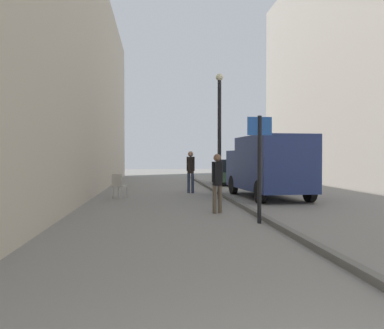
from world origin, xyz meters
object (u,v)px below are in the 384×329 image
object	(u,v)px
street_sign_post	(259,159)
cafe_chair_near_window	(119,184)
pedestrian_main_foreground	(191,169)
parked_car	(231,172)
lamp_post	(219,127)
delivery_van	(268,165)
pedestrian_mid_block	(217,179)

from	to	relation	value
street_sign_post	cafe_chair_near_window	bearing A→B (deg)	-58.36
pedestrian_main_foreground	street_sign_post	bearing A→B (deg)	-62.94
parked_car	street_sign_post	world-z (taller)	street_sign_post
lamp_post	pedestrian_main_foreground	bearing A→B (deg)	108.22
cafe_chair_near_window	delivery_van	bearing A→B (deg)	24.74
pedestrian_main_foreground	pedestrian_mid_block	size ratio (longest dim) A/B	1.10
delivery_van	lamp_post	world-z (taller)	lamp_post
pedestrian_mid_block	lamp_post	distance (m)	4.26
lamp_post	street_sign_post	bearing A→B (deg)	-89.40
pedestrian_main_foreground	street_sign_post	world-z (taller)	street_sign_post
pedestrian_mid_block	delivery_van	bearing A→B (deg)	-138.53
pedestrian_main_foreground	delivery_van	size ratio (longest dim) A/B	0.36
delivery_van	lamp_post	distance (m)	2.45
delivery_van	lamp_post	xyz separation A→B (m)	(-1.97, -0.23, 1.44)
pedestrian_main_foreground	cafe_chair_near_window	bearing A→B (deg)	-124.45
delivery_van	lamp_post	size ratio (longest dim) A/B	1.10
pedestrian_main_foreground	parked_car	xyz separation A→B (m)	(2.91, 5.61, -0.36)
cafe_chair_near_window	pedestrian_main_foreground	bearing A→B (deg)	62.72
parked_car	street_sign_post	bearing A→B (deg)	-96.08
pedestrian_main_foreground	cafe_chair_near_window	distance (m)	3.66
street_sign_post	delivery_van	bearing A→B (deg)	-108.52
pedestrian_mid_block	parked_car	world-z (taller)	pedestrian_mid_block
pedestrian_mid_block	parked_car	bearing A→B (deg)	-118.14
cafe_chair_near_window	street_sign_post	bearing A→B (deg)	-29.97
street_sign_post	cafe_chair_near_window	xyz separation A→B (m)	(-3.90, 6.19, -1.00)
delivery_van	cafe_chair_near_window	bearing A→B (deg)	172.97
pedestrian_main_foreground	street_sign_post	size ratio (longest dim) A/B	0.71
pedestrian_main_foreground	street_sign_post	distance (m)	8.33
lamp_post	pedestrian_mid_block	bearing A→B (deg)	-100.11
delivery_van	pedestrian_main_foreground	bearing A→B (deg)	135.93
pedestrian_mid_block	cafe_chair_near_window	distance (m)	5.41
pedestrian_mid_block	lamp_post	size ratio (longest dim) A/B	0.36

